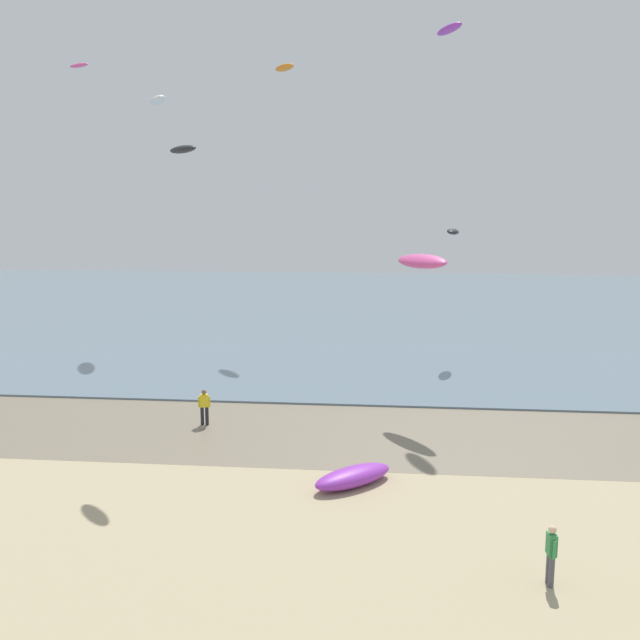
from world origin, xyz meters
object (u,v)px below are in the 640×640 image
object	(u,v)px
person_trailing_behind	(551,553)
kite_aloft_4	(79,65)
grounded_kite	(353,477)
kite_aloft_8	(284,68)
kite_aloft_3	(449,29)
person_left_flank	(204,406)
kite_aloft_2	(422,261)
kite_aloft_5	(183,149)
kite_aloft_7	(158,100)
kite_aloft_0	(453,232)

from	to	relation	value
person_trailing_behind	kite_aloft_4	bearing A→B (deg)	130.07
kite_aloft_4	grounded_kite	bearing A→B (deg)	-24.12
grounded_kite	person_trailing_behind	bearing A→B (deg)	-89.07
kite_aloft_8	kite_aloft_3	bearing A→B (deg)	0.18
person_trailing_behind	kite_aloft_3	size ratio (longest dim) A/B	0.69
kite_aloft_4	person_left_flank	bearing A→B (deg)	-27.94
kite_aloft_2	kite_aloft_5	world-z (taller)	kite_aloft_5
person_left_flank	kite_aloft_2	distance (m)	12.44
kite_aloft_2	kite_aloft_3	bearing A→B (deg)	129.11
grounded_kite	kite_aloft_5	xyz separation A→B (m)	(-7.41, 4.64, 12.15)
person_trailing_behind	kite_aloft_4	world-z (taller)	kite_aloft_4
kite_aloft_7	kite_aloft_8	bearing A→B (deg)	-109.25
person_left_flank	person_trailing_behind	world-z (taller)	same
kite_aloft_7	kite_aloft_0	bearing A→B (deg)	-130.08
person_trailing_behind	kite_aloft_5	xyz separation A→B (m)	(-13.06, 10.82, 11.57)
kite_aloft_5	kite_aloft_3	bearing A→B (deg)	87.38
kite_aloft_5	kite_aloft_8	bearing A→B (deg)	134.73
kite_aloft_3	kite_aloft_4	size ratio (longest dim) A/B	1.33
kite_aloft_2	kite_aloft_4	distance (m)	31.55
person_trailing_behind	kite_aloft_7	bearing A→B (deg)	122.71
kite_aloft_3	kite_aloft_0	bearing A→B (deg)	149.48
person_trailing_behind	grounded_kite	distance (m)	8.39
grounded_kite	kite_aloft_2	bearing A→B (deg)	32.00
person_left_flank	person_trailing_behind	size ratio (longest dim) A/B	1.00
grounded_kite	kite_aloft_8	xyz separation A→B (m)	(-6.66, 28.64, 19.94)
grounded_kite	kite_aloft_4	world-z (taller)	kite_aloft_4
kite_aloft_2	kite_aloft_4	bearing A→B (deg)	-160.12
person_trailing_behind	kite_aloft_3	distance (m)	27.89
kite_aloft_3	kite_aloft_4	bearing A→B (deg)	-134.52
person_left_flank	kite_aloft_4	world-z (taller)	kite_aloft_4
kite_aloft_0	kite_aloft_8	xyz separation A→B (m)	(-12.07, 6.70, 11.78)
grounded_kite	kite_aloft_8	distance (m)	35.53
grounded_kite	kite_aloft_7	xyz separation A→B (m)	(-16.09, 27.67, 17.62)
person_left_flank	kite_aloft_0	xyz separation A→B (m)	(12.69, 15.59, 7.58)
kite_aloft_4	kite_aloft_7	distance (m)	5.85
person_trailing_behind	kite_aloft_7	distance (m)	43.69
kite_aloft_0	kite_aloft_7	size ratio (longest dim) A/B	0.68
kite_aloft_2	person_left_flank	bearing A→B (deg)	-109.00
kite_aloft_2	person_trailing_behind	bearing A→B (deg)	-25.61
kite_aloft_7	kite_aloft_2	bearing A→B (deg)	-159.18
kite_aloft_2	kite_aloft_7	bearing A→B (deg)	-169.97
kite_aloft_0	kite_aloft_2	world-z (taller)	kite_aloft_0
person_trailing_behind	kite_aloft_0	size ratio (longest dim) A/B	0.73
kite_aloft_0	kite_aloft_5	distance (m)	21.90
person_trailing_behind	kite_aloft_2	xyz separation A→B (m)	(-2.85, 15.61, 6.62)
grounded_kite	kite_aloft_8	world-z (taller)	kite_aloft_8
kite_aloft_4	kite_aloft_7	world-z (taller)	kite_aloft_4
person_left_flank	kite_aloft_3	size ratio (longest dim) A/B	0.69
person_left_flank	kite_aloft_8	size ratio (longest dim) A/B	0.71
grounded_kite	kite_aloft_7	bearing A→B (deg)	78.71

